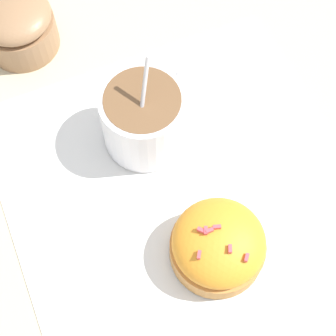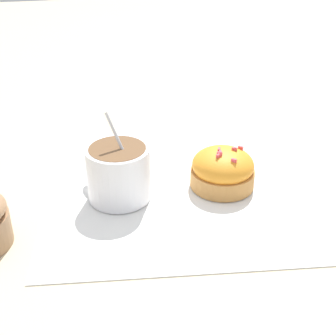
% 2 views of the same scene
% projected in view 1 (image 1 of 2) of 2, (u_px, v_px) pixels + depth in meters
% --- Properties ---
extents(ground_plane, '(3.00, 3.00, 0.00)m').
position_uv_depth(ground_plane, '(179.00, 193.00, 0.56)').
color(ground_plane, '#C6B793').
extents(paper_napkin, '(0.37, 0.37, 0.00)m').
position_uv_depth(paper_napkin, '(179.00, 192.00, 0.55)').
color(paper_napkin, white).
rests_on(paper_napkin, ground_plane).
extents(coffee_cup, '(0.08, 0.10, 0.12)m').
position_uv_depth(coffee_cup, '(146.00, 115.00, 0.54)').
color(coffee_cup, white).
rests_on(coffee_cup, paper_napkin).
extents(frosted_pastry, '(0.09, 0.09, 0.06)m').
position_uv_depth(frosted_pastry, '(219.00, 245.00, 0.51)').
color(frosted_pastry, '#C18442').
rests_on(frosted_pastry, paper_napkin).
extents(sugar_bowl, '(0.08, 0.08, 0.06)m').
position_uv_depth(sugar_bowl, '(17.00, 26.00, 0.61)').
color(sugar_bowl, '#99704C').
rests_on(sugar_bowl, ground_plane).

